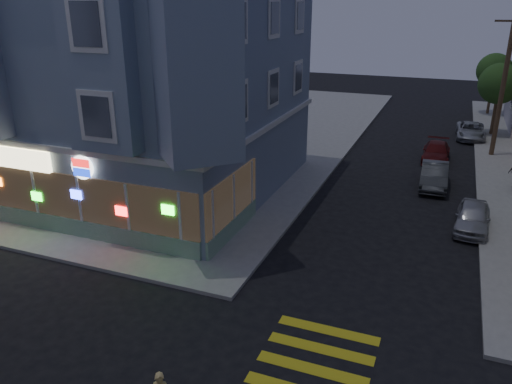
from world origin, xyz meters
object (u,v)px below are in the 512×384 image
Objects in this scene: parked_car_d at (471,131)px; traffic_signal at (188,175)px; utility_pole at (504,84)px; street_tree_far at (494,71)px; parked_car_a at (473,217)px; parked_car_b at (434,176)px; street_tree_near at (499,84)px; parked_car_c at (436,152)px.

traffic_signal is at bearing -116.49° from parked_car_d.
traffic_signal is (-12.11, -19.12, -1.48)m from utility_pole.
street_tree_far is 26.98m from parked_car_a.
parked_car_b is at bearing -101.07° from parked_car_d.
street_tree_far is 1.31× the size of parked_car_b.
street_tree_near is 14.34m from parked_car_b.
parked_car_a is at bearing -93.22° from street_tree_far.
street_tree_far is 10.23m from parked_car_d.
street_tree_near is 1.24× the size of parked_car_d.
parked_car_c is 0.86× the size of traffic_signal.
parked_car_c is at bearing 89.82° from parked_car_b.
parked_car_d is (-1.50, -1.55, -3.34)m from street_tree_near.
parked_car_d is (-1.50, -9.55, -3.34)m from street_tree_far.
parked_car_c is at bearing -145.54° from utility_pole.
parked_car_d is (0.01, 17.18, -0.02)m from parked_car_a.
street_tree_near is 1.00× the size of street_tree_far.
street_tree_near reaches higher than parked_car_b.
parked_car_a is 0.84× the size of parked_car_d.
utility_pole is 1.70× the size of street_tree_near.
street_tree_near reaches higher than parked_car_a.
utility_pole is 9.18m from parked_car_b.
street_tree_near reaches higher than parked_car_c.
parked_car_c is 7.10m from parked_car_d.
parked_car_c is at bearing -102.43° from street_tree_far.
parked_car_a is 10.61m from parked_car_c.
street_tree_near is at bearing -90.00° from street_tree_far.
utility_pole is 22.68m from traffic_signal.
parked_car_a reaches higher than parked_car_d.
parked_car_a is at bearing -95.85° from utility_pole.
traffic_signal is at bearing -129.32° from parked_car_b.
street_tree_far reaches higher than parked_car_b.
street_tree_far is 1.13× the size of traffic_signal.
street_tree_near is 9.68m from parked_car_c.
parked_car_b is at bearing 42.37° from traffic_signal.
street_tree_near is (0.20, 6.00, -0.86)m from utility_pole.
street_tree_near is 1.13× the size of traffic_signal.
street_tree_far is at bearing 79.02° from parked_car_b.
traffic_signal reaches higher than parked_car_b.
parked_car_b is at bearing -99.09° from street_tree_far.
utility_pole reaches higher than parked_car_a.
utility_pole reaches higher than parked_car_d.
street_tree_far is at bearing 89.18° from utility_pole.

